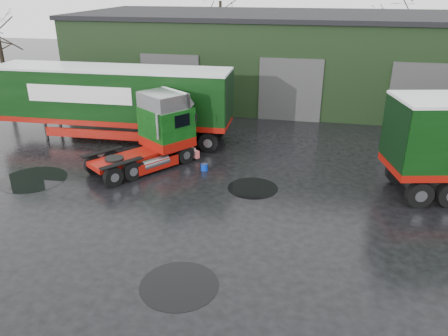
% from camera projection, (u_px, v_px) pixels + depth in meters
% --- Properties ---
extents(ground, '(100.00, 100.00, 0.00)m').
position_uv_depth(ground, '(209.00, 224.00, 16.49)').
color(ground, black).
extents(warehouse, '(32.40, 12.40, 6.30)m').
position_uv_depth(warehouse, '(296.00, 57.00, 32.85)').
color(warehouse, black).
rests_on(warehouse, ground).
extents(hero_tractor, '(5.35, 6.06, 3.56)m').
position_uv_depth(hero_tractor, '(139.00, 134.00, 20.67)').
color(hero_tractor, '#0B3B0E').
rests_on(hero_tractor, ground).
extents(trailer_left, '(13.44, 3.08, 4.15)m').
position_uv_depth(trailer_left, '(114.00, 104.00, 24.53)').
color(trailer_left, silver).
rests_on(trailer_left, ground).
extents(wash_bucket, '(0.43, 0.43, 0.32)m').
position_uv_depth(wash_bucket, '(204.00, 167.00, 21.09)').
color(wash_bucket, '#082CAF').
rests_on(wash_bucket, ground).
extents(tree_left, '(4.40, 4.40, 8.50)m').
position_uv_depth(tree_left, '(0.00, 50.00, 28.76)').
color(tree_left, black).
rests_on(tree_left, ground).
extents(tree_back_a, '(4.40, 4.40, 9.50)m').
position_uv_depth(tree_back_a, '(220.00, 21.00, 42.70)').
color(tree_back_a, black).
rests_on(tree_back_a, ground).
extents(tree_back_b, '(4.40, 4.40, 7.50)m').
position_uv_depth(tree_back_b, '(390.00, 36.00, 40.12)').
color(tree_back_b, black).
rests_on(tree_back_b, ground).
extents(puddle_0, '(2.42, 2.42, 0.01)m').
position_uv_depth(puddle_0, '(179.00, 285.00, 13.16)').
color(puddle_0, black).
rests_on(puddle_0, ground).
extents(puddle_1, '(2.24, 2.24, 0.01)m').
position_uv_depth(puddle_1, '(253.00, 188.00, 19.32)').
color(puddle_1, black).
rests_on(puddle_1, ground).
extents(puddle_2, '(3.01, 3.01, 0.01)m').
position_uv_depth(puddle_2, '(33.00, 179.00, 20.16)').
color(puddle_2, black).
rests_on(puddle_2, ground).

